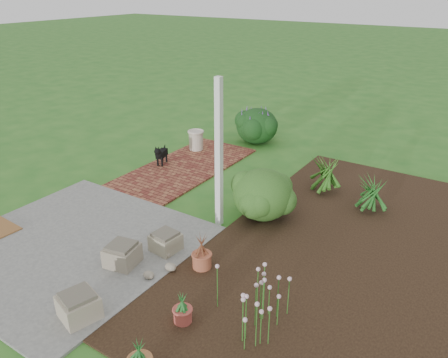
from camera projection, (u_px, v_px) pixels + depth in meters
The scene contains 17 objects.
ground at pixel (202, 221), 7.53m from camera, with size 80.00×80.00×0.00m, color #276620.
concrete_patio at pixel (71, 245), 6.82m from camera, with size 3.50×3.50×0.04m, color #626260.
brick_path at pixel (186, 167), 9.71m from camera, with size 1.60×3.50×0.04m, color maroon.
garden_bed at pixel (353, 252), 6.66m from camera, with size 4.00×7.00×0.03m, color black.
veranda_post at pixel (219, 155), 6.94m from camera, with size 0.10×0.10×2.50m, color white.
stone_trough_near at pixel (79, 307), 5.27m from camera, with size 0.43×0.43×0.29m, color gray.
stone_trough_mid at pixel (122, 255), 6.27m from camera, with size 0.42×0.42×0.28m, color gray.
stone_trough_far at pixel (166, 242), 6.61m from camera, with size 0.38×0.38×0.26m, color gray.
black_dog at pixel (161, 154), 9.67m from camera, with size 0.25×0.50×0.44m.
cream_ceramic_urn at pixel (196, 140), 10.58m from camera, with size 0.34×0.34×0.46m, color #C2B4A0.
evergreen_shrub at pixel (263, 193), 7.47m from camera, with size 1.04×1.04×0.88m, color #0A3712.
agapanthus_clump_back at pixel (372, 190), 7.70m from camera, with size 0.86×0.86×0.77m, color #103F14, non-canonical shape.
agapanthus_clump_front at pixel (326, 170), 8.45m from camera, with size 0.95×0.95×0.84m, color #0D410C, non-canonical shape.
pink_flower_patch at pixel (245, 302), 5.12m from camera, with size 0.97×0.97×0.62m, color #113D0F, non-canonical shape.
terracotta_pot_bronze at pixel (202, 260), 6.23m from camera, with size 0.27×0.27×0.22m, color #A25236.
terracotta_pot_small_left at pixel (183, 315), 5.23m from camera, with size 0.22×0.22×0.18m, color #B0453B.
purple_flowering_bush at pixel (257, 125), 11.11m from camera, with size 1.06×1.06×0.90m, color black.
Camera 1 is at (3.93, -5.28, 3.76)m, focal length 35.00 mm.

